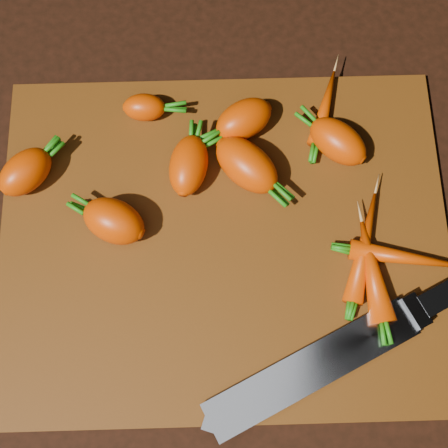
{
  "coord_description": "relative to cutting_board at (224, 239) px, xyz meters",
  "views": [
    {
      "loc": [
        -0.01,
        -0.2,
        0.68
      ],
      "look_at": [
        0.0,
        0.01,
        0.03
      ],
      "focal_mm": 50.0,
      "sensor_mm": 36.0,
      "label": 1
    }
  ],
  "objects": [
    {
      "name": "carrot_2",
      "position": [
        0.03,
        0.08,
        0.03
      ],
      "size": [
        0.09,
        0.09,
        0.05
      ],
      "primitive_type": "ellipsoid",
      "rotation": [
        0.0,
        0.0,
        -0.78
      ],
      "color": "#DF3F01",
      "rests_on": "cutting_board"
    },
    {
      "name": "carrot_10",
      "position": [
        0.15,
        -0.02,
        0.02
      ],
      "size": [
        0.06,
        0.13,
        0.02
      ],
      "primitive_type": "ellipsoid",
      "rotation": [
        0.0,
        0.0,
        1.28
      ],
      "color": "#DF3F01",
      "rests_on": "cutting_board"
    },
    {
      "name": "carrot_0",
      "position": [
        -0.22,
        0.08,
        0.03
      ],
      "size": [
        0.08,
        0.08,
        0.04
      ],
      "primitive_type": "ellipsoid",
      "rotation": [
        0.0,
        0.0,
        0.79
      ],
      "color": "#DF3F01",
      "rests_on": "cutting_board"
    },
    {
      "name": "carrot_7",
      "position": [
        0.12,
        0.15,
        0.02
      ],
      "size": [
        0.05,
        0.1,
        0.02
      ],
      "primitive_type": "ellipsoid",
      "rotation": [
        0.0,
        0.0,
        1.27
      ],
      "color": "#DF3F01",
      "rests_on": "cutting_board"
    },
    {
      "name": "carrot_9",
      "position": [
        0.16,
        -0.05,
        0.02
      ],
      "size": [
        0.04,
        0.11,
        0.03
      ],
      "primitive_type": "ellipsoid",
      "rotation": [
        0.0,
        0.0,
        1.68
      ],
      "color": "#DF3F01",
      "rests_on": "cutting_board"
    },
    {
      "name": "carrot_1",
      "position": [
        -0.12,
        0.01,
        0.03
      ],
      "size": [
        0.08,
        0.07,
        0.05
      ],
      "primitive_type": "ellipsoid",
      "rotation": [
        0.0,
        0.0,
        2.67
      ],
      "color": "#DF3F01",
      "rests_on": "cutting_board"
    },
    {
      "name": "knife",
      "position": [
        0.11,
        -0.14,
        0.02
      ],
      "size": [
        0.36,
        0.2,
        0.02
      ],
      "rotation": [
        0.0,
        0.0,
        0.46
      ],
      "color": "gray",
      "rests_on": "cutting_board"
    },
    {
      "name": "carrot_5",
      "position": [
        -0.09,
        0.16,
        0.02
      ],
      "size": [
        0.05,
        0.03,
        0.03
      ],
      "primitive_type": "ellipsoid",
      "rotation": [
        0.0,
        0.0,
        -0.04
      ],
      "color": "#DF3F01",
      "rests_on": "cutting_board"
    },
    {
      "name": "carrot_4",
      "position": [
        0.03,
        0.13,
        0.03
      ],
      "size": [
        0.08,
        0.07,
        0.04
      ],
      "primitive_type": "ellipsoid",
      "rotation": [
        0.0,
        0.0,
        3.67
      ],
      "color": "#DF3F01",
      "rests_on": "cutting_board"
    },
    {
      "name": "cutting_board",
      "position": [
        0.0,
        0.0,
        0.0
      ],
      "size": [
        0.5,
        0.4,
        0.01
      ],
      "primitive_type": "cube",
      "color": "brown",
      "rests_on": "ground"
    },
    {
      "name": "carrot_6",
      "position": [
        0.13,
        0.1,
        0.03
      ],
      "size": [
        0.08,
        0.08,
        0.04
      ],
      "primitive_type": "ellipsoid",
      "rotation": [
        0.0,
        0.0,
        2.41
      ],
      "color": "#DF3F01",
      "rests_on": "cutting_board"
    },
    {
      "name": "carrot_3",
      "position": [
        -0.04,
        0.08,
        0.03
      ],
      "size": [
        0.06,
        0.08,
        0.04
      ],
      "primitive_type": "ellipsoid",
      "rotation": [
        0.0,
        0.0,
        1.38
      ],
      "color": "#DF3F01",
      "rests_on": "cutting_board"
    },
    {
      "name": "carrot_8",
      "position": [
        0.2,
        -0.03,
        0.02
      ],
      "size": [
        0.13,
        0.05,
        0.02
      ],
      "primitive_type": "ellipsoid",
      "rotation": [
        0.0,
        0.0,
        -0.19
      ],
      "color": "#DF3F01",
      "rests_on": "cutting_board"
    },
    {
      "name": "ground",
      "position": [
        0.0,
        0.0,
        -0.01
      ],
      "size": [
        2.0,
        2.0,
        0.01
      ],
      "primitive_type": "cube",
      "color": "black"
    }
  ]
}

